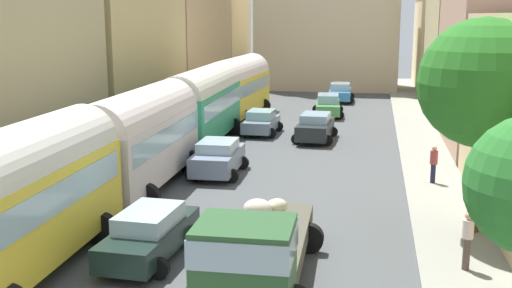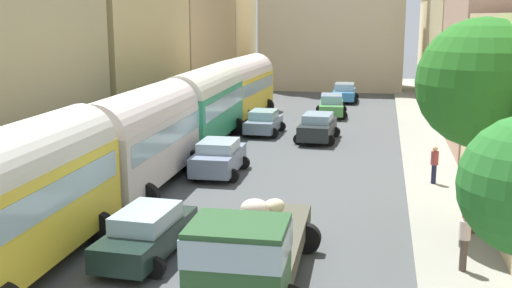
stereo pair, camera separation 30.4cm
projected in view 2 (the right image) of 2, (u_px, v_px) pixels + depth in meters
The scene contains 24 objects.
ground_plane at pixel (294, 139), 35.75m from camera, with size 154.00×154.00×0.00m, color #4A4D4F.
sidewalk_left at pixel (174, 133), 37.16m from camera, with size 2.50×70.00×0.14m, color #98A093.
sidewalk_right at pixel (423, 142), 34.31m from camera, with size 2.50×70.00×0.14m, color gray.
building_left_2 at pixel (112, 21), 37.64m from camera, with size 6.42×12.56×13.27m.
building_left_3 at pixel (183, 41), 50.74m from camera, with size 6.18×13.57×9.84m.
building_left_4 at pixel (221, 43), 62.04m from camera, with size 5.38×9.26×8.55m.
building_right_2 at pixel (508, 44), 32.86m from camera, with size 6.26×11.79×10.98m.
building_right_3 at pixel (471, 28), 44.72m from camera, with size 5.60×11.70×12.07m.
building_right_4 at pixel (451, 38), 58.25m from camera, with size 5.61×14.46×9.65m.
distant_church at pixel (332, 18), 58.50m from camera, with size 13.34×6.48×19.15m.
parked_bus_0 at pixel (16, 193), 16.52m from camera, with size 3.35×8.55×4.19m.
parked_bus_1 at pixel (143, 133), 25.16m from camera, with size 3.37×9.22×4.11m.
parked_bus_2 at pixel (205, 102), 33.77m from camera, with size 3.42×9.68×4.22m.
parked_bus_3 at pixel (241, 85), 42.41m from camera, with size 3.60×9.12×4.21m.
cargo_truck_0 at pixel (250, 249), 15.46m from camera, with size 3.20×7.43×2.49m.
car_0 at pixel (318, 127), 34.97m from camera, with size 2.42×4.22×1.56m.
car_1 at pixel (331, 105), 43.47m from camera, with size 2.42×4.39×1.55m.
car_2 at pixel (344, 92), 50.73m from camera, with size 2.38×4.14×1.54m.
car_3 at pixel (147, 233), 18.07m from camera, with size 2.34×4.36×1.48m.
car_4 at pixel (219, 157), 27.48m from camera, with size 2.42×3.90×1.56m.
car_5 at pixel (264, 122), 36.91m from camera, with size 2.34×3.71×1.45m.
pedestrian_0 at pixel (464, 239), 16.76m from camera, with size 0.41×0.41×1.80m.
pedestrian_1 at pixel (434, 163), 25.53m from camera, with size 0.43×0.43×1.72m.
roadside_tree_1 at pixel (482, 84), 19.00m from camera, with size 4.04×4.04×6.98m.
Camera 2 is at (4.89, -7.78, 7.01)m, focal length 43.36 mm.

